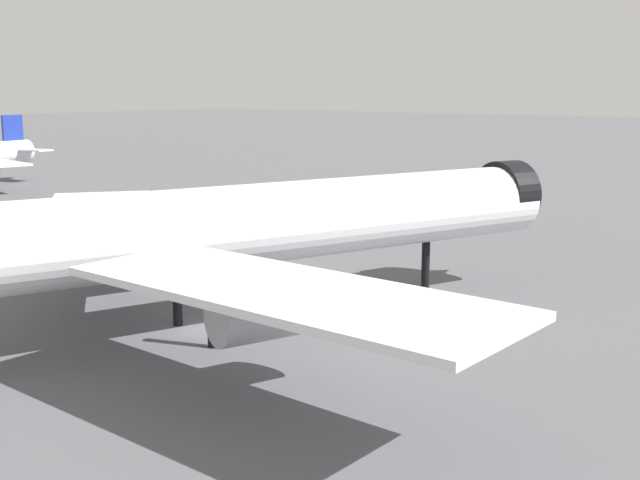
# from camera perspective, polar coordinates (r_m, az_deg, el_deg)

# --- Properties ---
(ground) EXTENTS (900.00, 900.00, 0.00)m
(ground) POSITION_cam_1_polar(r_m,az_deg,el_deg) (56.82, -8.40, -6.35)
(ground) COLOR #56565B
(airliner_near_gate) EXTENTS (59.71, 53.32, 16.28)m
(airliner_near_gate) POSITION_cam_1_polar(r_m,az_deg,el_deg) (54.89, -6.93, 0.78)
(airliner_near_gate) COLOR white
(airliner_near_gate) RESTS_ON ground
(baggage_cart_trailing) EXTENTS (2.87, 2.76, 1.82)m
(baggage_cart_trailing) POSITION_cam_1_polar(r_m,az_deg,el_deg) (88.36, -18.46, -0.00)
(baggage_cart_trailing) COLOR black
(baggage_cart_trailing) RESTS_ON ground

